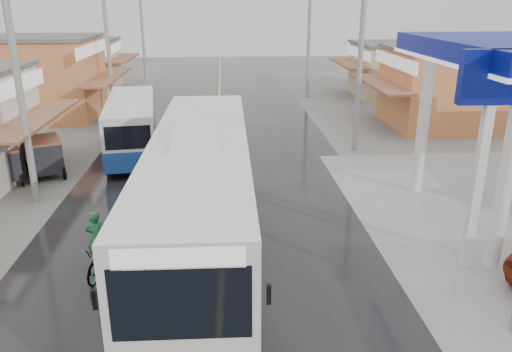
# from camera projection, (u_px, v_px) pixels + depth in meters

# --- Properties ---
(ground) EXTENTS (120.00, 120.00, 0.00)m
(ground) POSITION_uv_depth(u_px,v_px,m) (216.00, 345.00, 11.28)
(ground) COLOR slate
(ground) RESTS_ON ground
(road) EXTENTS (12.00, 90.00, 0.02)m
(road) POSITION_uv_depth(u_px,v_px,m) (219.00, 152.00, 25.38)
(road) COLOR black
(road) RESTS_ON ground
(centre_line) EXTENTS (0.15, 90.00, 0.01)m
(centre_line) POSITION_uv_depth(u_px,v_px,m) (219.00, 152.00, 25.38)
(centre_line) COLOR #D8CC4C
(centre_line) RESTS_ON road
(utility_poles_left) EXTENTS (1.60, 50.00, 8.00)m
(utility_poles_left) POSITION_uv_depth(u_px,v_px,m) (84.00, 150.00, 25.88)
(utility_poles_left) COLOR gray
(utility_poles_left) RESTS_ON ground
(utility_poles_right) EXTENTS (1.60, 36.00, 8.00)m
(utility_poles_right) POSITION_uv_depth(u_px,v_px,m) (354.00, 150.00, 25.82)
(utility_poles_right) COLOR gray
(utility_poles_right) RESTS_ON ground
(coach_bus) EXTENTS (3.04, 12.99, 4.04)m
(coach_bus) POSITION_uv_depth(u_px,v_px,m) (201.00, 197.00, 14.52)
(coach_bus) COLOR silver
(coach_bus) RESTS_ON road
(second_bus) EXTENTS (3.28, 8.47, 2.74)m
(second_bus) POSITION_uv_depth(u_px,v_px,m) (132.00, 125.00, 24.68)
(second_bus) COLOR silver
(second_bus) RESTS_ON road
(cyclist) EXTENTS (0.94, 1.96, 2.03)m
(cyclist) POSITION_uv_depth(u_px,v_px,m) (100.00, 253.00, 13.94)
(cyclist) COLOR black
(cyclist) RESTS_ON ground
(tricycle_near) EXTENTS (2.21, 2.42, 1.68)m
(tricycle_near) POSITION_uv_depth(u_px,v_px,m) (44.00, 155.00, 21.78)
(tricycle_near) COLOR #26262D
(tricycle_near) RESTS_ON ground
(tricycle_far) EXTENTS (2.02, 2.24, 1.56)m
(tricycle_far) POSITION_uv_depth(u_px,v_px,m) (4.00, 162.00, 21.03)
(tricycle_far) COLOR #26262D
(tricycle_far) RESTS_ON ground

